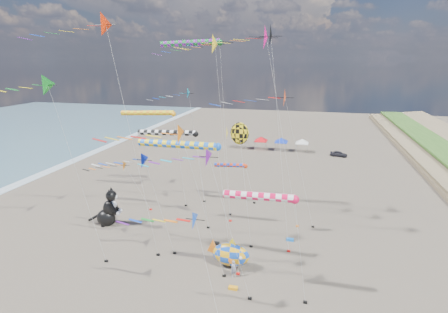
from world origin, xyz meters
TOP-DOWN VIEW (x-y plane):
  - ground at (0.00, 0.00)m, footprint 260.00×260.00m
  - delta_kite_0 at (-16.98, 19.92)m, footprint 10.54×1.72m
  - delta_kite_1 at (0.83, -1.08)m, footprint 9.53×1.81m
  - delta_kite_2 at (-15.23, 5.87)m, footprint 12.70×2.34m
  - delta_kite_3 at (0.83, 3.54)m, footprint 10.93×1.93m
  - delta_kite_4 at (-8.60, 24.86)m, footprint 9.31×1.94m
  - delta_kite_5 at (5.28, 19.76)m, footprint 15.61×3.17m
  - delta_kite_6 at (7.11, 20.08)m, footprint 13.09×2.49m
  - delta_kite_7 at (4.42, 13.01)m, footprint 14.11×2.63m
  - delta_kite_8 at (-2.31, 6.43)m, footprint 13.08×2.19m
  - delta_kite_9 at (-2.05, 19.08)m, footprint 10.17×2.67m
  - delta_kite_10 at (-9.11, 8.51)m, footprint 12.52×2.54m
  - delta_kite_11 at (-7.74, 9.32)m, footprint 9.82×2.04m
  - windsock_0 at (7.08, 4.27)m, footprint 7.99×0.78m
  - windsock_1 at (-12.37, 22.61)m, footprint 9.93×0.76m
  - windsock_2 at (-6.71, 16.41)m, footprint 9.50×0.74m
  - windsock_3 at (-4.87, 21.15)m, footprint 9.69×0.80m
  - windsock_4 at (-2.05, 8.30)m, footprint 10.33×0.83m
  - windsock_5 at (-0.68, 26.20)m, footprint 6.61×0.67m
  - angelfish_kite at (2.53, 14.93)m, footprint 3.74×3.02m
  - cat_inflatable at (-15.27, 14.07)m, footprint 4.28×2.83m
  - fish_inflatable at (3.29, 8.12)m, footprint 5.44×2.83m
  - person_adult at (3.99, 6.64)m, footprint 0.81×0.79m
  - child_green at (1.93, 9.18)m, footprint 0.60×0.50m
  - child_blue at (2.04, 9.80)m, footprint 0.72×0.51m
  - kite_bag_0 at (9.18, 15.67)m, footprint 0.90×0.44m
  - kite_bag_1 at (0.39, 12.54)m, footprint 0.90×0.44m
  - kite_bag_2 at (4.37, 4.62)m, footprint 0.90×0.44m
  - tent_row at (1.50, 60.00)m, footprint 19.20×4.20m
  - parked_car at (17.51, 58.00)m, footprint 4.08×2.36m

SIDE VIEW (x-z plane):
  - ground at x=0.00m, z-range 0.00..0.00m
  - kite_bag_0 at x=9.18m, z-range 0.00..0.30m
  - kite_bag_1 at x=0.39m, z-range 0.00..0.30m
  - kite_bag_2 at x=4.37m, z-range 0.00..0.30m
  - child_green at x=1.93m, z-range 0.00..1.11m
  - child_blue at x=2.04m, z-range 0.00..1.13m
  - parked_car at x=17.51m, z-range 0.00..1.31m
  - person_adult at x=3.99m, z-range 0.00..1.87m
  - fish_inflatable at x=3.29m, z-range -0.21..3.49m
  - cat_inflatable at x=-15.27m, z-range 0.00..5.31m
  - tent_row at x=1.50m, z-range 1.25..5.05m
  - windsock_5 at x=-0.68m, z-range 2.78..9.12m
  - delta_kite_0 at x=-16.98m, z-range 2.69..10.58m
  - delta_kite_1 at x=0.83m, z-range 3.87..14.17m
  - windsock_0 at x=7.08m, z-range 4.87..15.50m
  - delta_kite_11 at x=-7.74m, z-range 4.72..16.82m
  - windsock_2 at x=-6.71m, z-range 6.16..19.34m
  - delta_kite_3 at x=0.83m, z-range 6.03..20.71m
  - angelfish_kite at x=2.53m, z-range 5.99..20.81m
  - windsock_4 at x=-2.05m, z-range 6.48..20.35m
  - windsock_1 at x=-12.37m, z-range 6.87..21.50m
  - delta_kite_8 at x=-2.31m, z-range 6.75..23.12m
  - delta_kite_4 at x=-8.60m, z-range 7.68..25.70m
  - delta_kite_6 at x=7.11m, z-range 7.81..26.47m
  - delta_kite_2 at x=-15.23m, z-range 8.84..29.49m
  - delta_kite_9 at x=-2.05m, z-range 10.96..36.01m
  - windsock_3 at x=-4.87m, z-range 11.66..35.99m
  - delta_kite_7 at x=4.42m, z-range 11.20..36.79m
  - delta_kite_5 at x=5.28m, z-range 11.22..37.28m
  - delta_kite_10 at x=-9.11m, z-range 11.68..38.18m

